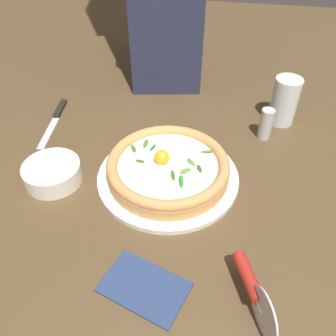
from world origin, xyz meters
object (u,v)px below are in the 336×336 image
object	(u,v)px
pepper_shaker	(266,124)
side_bowl	(53,173)
table_knife	(57,116)
drinking_glass	(284,104)
folded_napkin	(145,287)
pizza	(168,167)
pizza_cutter	(253,288)

from	to	relation	value
pepper_shaker	side_bowl	bearing A→B (deg)	117.52
table_knife	drinking_glass	world-z (taller)	drinking_glass
table_knife	folded_napkin	bearing A→B (deg)	-142.45
pizza	folded_napkin	distance (m)	0.27
table_knife	pepper_shaker	world-z (taller)	pepper_shaker
side_bowl	drinking_glass	world-z (taller)	drinking_glass
side_bowl	pepper_shaker	size ratio (longest dim) A/B	1.55
table_knife	drinking_glass	bearing A→B (deg)	-81.93
folded_napkin	pepper_shaker	xyz separation A→B (m)	(0.46, -0.20, 0.04)
table_knife	pepper_shaker	bearing A→B (deg)	-89.53
pizza_cutter	drinking_glass	xyz separation A→B (m)	(0.53, -0.08, 0.01)
pepper_shaker	pizza_cutter	bearing A→B (deg)	175.88
side_bowl	pepper_shaker	xyz separation A→B (m)	(0.24, -0.46, 0.02)
table_knife	drinking_glass	xyz separation A→B (m)	(0.08, -0.59, 0.05)
pizza_cutter	drinking_glass	size ratio (longest dim) A/B	1.13
pizza_cutter	side_bowl	bearing A→B (deg)	63.50
table_knife	folded_napkin	world-z (taller)	table_knife
table_knife	side_bowl	bearing A→B (deg)	-158.31
pizza_cutter	pepper_shaker	xyz separation A→B (m)	(0.45, -0.03, -0.00)
pepper_shaker	table_knife	bearing A→B (deg)	90.47
pizza	pepper_shaker	size ratio (longest dim) A/B	3.30
pizza	drinking_glass	size ratio (longest dim) A/B	2.14
folded_napkin	pizza_cutter	bearing A→B (deg)	-87.99
table_knife	pepper_shaker	distance (m)	0.55
table_knife	folded_napkin	distance (m)	0.57
pizza	table_knife	size ratio (longest dim) A/B	1.23
drinking_glass	pepper_shaker	bearing A→B (deg)	150.41
table_knife	folded_napkin	size ratio (longest dim) A/B	1.53
pizza_cutter	pepper_shaker	bearing A→B (deg)	-4.12
pizza	folded_napkin	size ratio (longest dim) A/B	1.88
side_bowl	pizza	bearing A→B (deg)	-79.14
drinking_glass	pizza_cutter	bearing A→B (deg)	171.65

